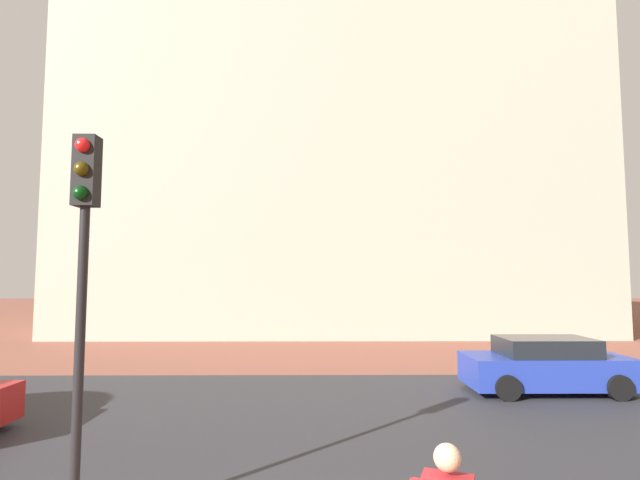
% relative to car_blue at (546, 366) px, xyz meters
% --- Properties ---
extents(ground_plane, '(120.00, 120.00, 0.00)m').
position_rel_car_blue_xyz_m(ground_plane, '(-6.49, 1.01, -0.70)').
color(ground_plane, brown).
extents(street_asphalt_strip, '(120.00, 8.36, 0.00)m').
position_rel_car_blue_xyz_m(street_asphalt_strip, '(-6.49, -1.84, -0.70)').
color(street_asphalt_strip, '#2D2D33').
rests_on(street_asphalt_strip, ground_plane).
extents(landmark_building, '(29.42, 14.60, 36.39)m').
position_rel_car_blue_xyz_m(landmark_building, '(-5.56, 17.48, 9.92)').
color(landmark_building, '#B2A893').
rests_on(landmark_building, ground_plane).
extents(car_blue, '(4.25, 2.01, 1.45)m').
position_rel_car_blue_xyz_m(car_blue, '(0.00, 0.00, 0.00)').
color(car_blue, '#23389E').
rests_on(car_blue, ground_plane).
extents(traffic_light_pole, '(0.28, 0.34, 4.85)m').
position_rel_car_blue_xyz_m(traffic_light_pole, '(-9.10, -7.08, 2.67)').
color(traffic_light_pole, black).
rests_on(traffic_light_pole, ground_plane).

